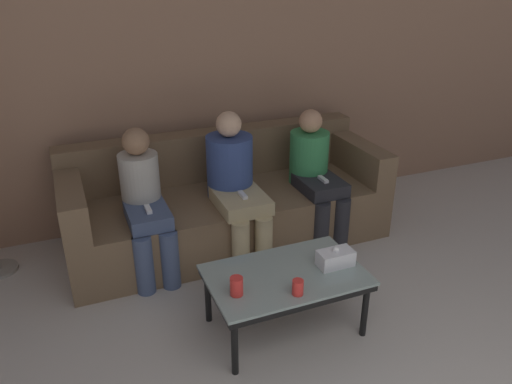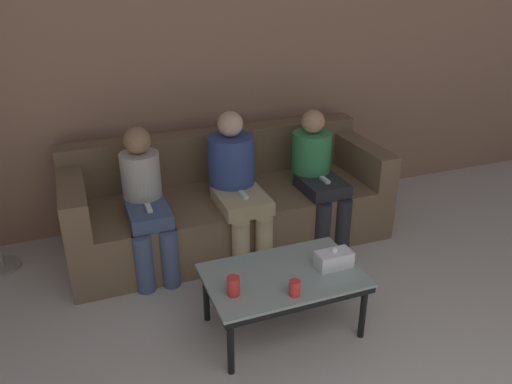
{
  "view_description": "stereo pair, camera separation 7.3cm",
  "coord_description": "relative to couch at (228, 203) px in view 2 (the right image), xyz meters",
  "views": [
    {
      "loc": [
        -1.16,
        0.02,
        2.1
      ],
      "look_at": [
        0.0,
        2.86,
        0.68
      ],
      "focal_mm": 35.0,
      "sensor_mm": 36.0,
      "label": 1
    },
    {
      "loc": [
        -1.1,
        -0.01,
        2.1
      ],
      "look_at": [
        0.0,
        2.86,
        0.68
      ],
      "focal_mm": 35.0,
      "sensor_mm": 36.0,
      "label": 2
    }
  ],
  "objects": [
    {
      "name": "couch",
      "position": [
        0.0,
        0.0,
        0.0
      ],
      "size": [
        2.52,
        0.93,
        0.84
      ],
      "color": "brown",
      "rests_on": "ground_plane"
    },
    {
      "name": "seated_person_left_end",
      "position": [
        -0.69,
        -0.23,
        0.26
      ],
      "size": [
        0.31,
        0.62,
        1.06
      ],
      "color": "#47567A",
      "rests_on": "ground_plane"
    },
    {
      "name": "cup_near_left",
      "position": [
        -0.39,
        -1.31,
        0.15
      ],
      "size": [
        0.07,
        0.07,
        0.11
      ],
      "color": "red",
      "rests_on": "coffee_table"
    },
    {
      "name": "tissue_box",
      "position": [
        0.27,
        -1.26,
        0.15
      ],
      "size": [
        0.22,
        0.12,
        0.13
      ],
      "color": "white",
      "rests_on": "coffee_table"
    },
    {
      "name": "coffee_table",
      "position": [
        -0.05,
        -1.22,
        0.05
      ],
      "size": [
        0.94,
        0.59,
        0.4
      ],
      "color": "#8C9E99",
      "rests_on": "ground_plane"
    },
    {
      "name": "seated_person_mid_left",
      "position": [
        0.0,
        -0.21,
        0.29
      ],
      "size": [
        0.36,
        0.7,
        1.11
      ],
      "color": "tan",
      "rests_on": "ground_plane"
    },
    {
      "name": "seated_person_mid_right",
      "position": [
        0.69,
        -0.22,
        0.26
      ],
      "size": [
        0.32,
        0.63,
        1.05
      ],
      "color": "#28282D",
      "rests_on": "ground_plane"
    },
    {
      "name": "cup_near_right",
      "position": [
        -0.07,
        -1.43,
        0.14
      ],
      "size": [
        0.06,
        0.06,
        0.09
      ],
      "color": "red",
      "rests_on": "coffee_table"
    },
    {
      "name": "wall_back",
      "position": [
        0.0,
        0.54,
        0.99
      ],
      "size": [
        12.0,
        0.06,
        2.6
      ],
      "color": "#9E755B",
      "rests_on": "ground_plane"
    }
  ]
}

